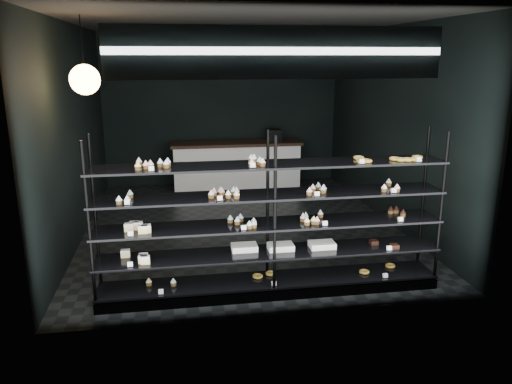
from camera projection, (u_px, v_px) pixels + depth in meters
room at (240, 130)px, 7.86m from camera, size 5.01×6.01×3.20m
display_shelf at (269, 242)px, 5.78m from camera, size 4.00×0.50×1.91m
signage at (279, 52)px, 4.77m from camera, size 3.30×0.05×0.50m
pendant_lamp at (85, 80)px, 5.86m from camera, size 0.35×0.35×0.91m
service_counter at (237, 164)px, 10.57m from camera, size 2.74×0.65×1.23m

